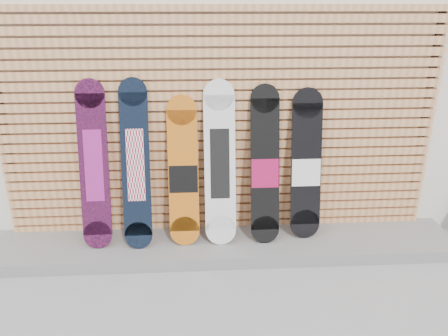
{
  "coord_description": "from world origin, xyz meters",
  "views": [
    {
      "loc": [
        -0.35,
        -3.07,
        2.34
      ],
      "look_at": [
        -0.12,
        0.75,
        0.85
      ],
      "focal_mm": 35.0,
      "sensor_mm": 36.0,
      "label": 1
    }
  ],
  "objects_px": {
    "snowboard_3": "(220,164)",
    "snowboard_5": "(306,166)",
    "snowboard_0": "(94,166)",
    "snowboard_2": "(183,173)",
    "snowboard_1": "(136,165)",
    "snowboard_4": "(265,166)"
  },
  "relations": [
    {
      "from": "snowboard_4",
      "to": "snowboard_2",
      "type": "bearing_deg",
      "value": 179.76
    },
    {
      "from": "snowboard_3",
      "to": "snowboard_5",
      "type": "xyz_separation_m",
      "value": [
        0.83,
        0.04,
        -0.05
      ]
    },
    {
      "from": "snowboard_5",
      "to": "snowboard_3",
      "type": "bearing_deg",
      "value": -177.59
    },
    {
      "from": "snowboard_0",
      "to": "snowboard_5",
      "type": "relative_size",
      "value": 1.07
    },
    {
      "from": "snowboard_1",
      "to": "snowboard_3",
      "type": "relative_size",
      "value": 1.01
    },
    {
      "from": "snowboard_4",
      "to": "snowboard_5",
      "type": "bearing_deg",
      "value": 5.3
    },
    {
      "from": "snowboard_2",
      "to": "snowboard_3",
      "type": "bearing_deg",
      "value": -0.11
    },
    {
      "from": "snowboard_0",
      "to": "snowboard_2",
      "type": "bearing_deg",
      "value": 0.08
    },
    {
      "from": "snowboard_2",
      "to": "snowboard_5",
      "type": "xyz_separation_m",
      "value": [
        1.18,
        0.03,
        0.03
      ]
    },
    {
      "from": "snowboard_2",
      "to": "snowboard_3",
      "type": "xyz_separation_m",
      "value": [
        0.35,
        -0.0,
        0.08
      ]
    },
    {
      "from": "snowboard_2",
      "to": "snowboard_3",
      "type": "relative_size",
      "value": 0.91
    },
    {
      "from": "snowboard_1",
      "to": "snowboard_5",
      "type": "bearing_deg",
      "value": 1.79
    },
    {
      "from": "snowboard_0",
      "to": "snowboard_3",
      "type": "xyz_separation_m",
      "value": [
        1.17,
        0.0,
        -0.01
      ]
    },
    {
      "from": "snowboard_3",
      "to": "snowboard_5",
      "type": "bearing_deg",
      "value": 2.41
    },
    {
      "from": "snowboard_5",
      "to": "snowboard_2",
      "type": "bearing_deg",
      "value": -178.33
    },
    {
      "from": "snowboard_1",
      "to": "snowboard_0",
      "type": "bearing_deg",
      "value": 177.77
    },
    {
      "from": "snowboard_1",
      "to": "snowboard_2",
      "type": "xyz_separation_m",
      "value": [
        0.44,
        0.02,
        -0.09
      ]
    },
    {
      "from": "snowboard_4",
      "to": "snowboard_0",
      "type": "bearing_deg",
      "value": 179.93
    },
    {
      "from": "snowboard_2",
      "to": "snowboard_4",
      "type": "relative_size",
      "value": 0.94
    },
    {
      "from": "snowboard_0",
      "to": "snowboard_3",
      "type": "distance_m",
      "value": 1.17
    },
    {
      "from": "snowboard_0",
      "to": "snowboard_5",
      "type": "height_order",
      "value": "snowboard_0"
    },
    {
      "from": "snowboard_0",
      "to": "snowboard_3",
      "type": "height_order",
      "value": "snowboard_0"
    }
  ]
}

